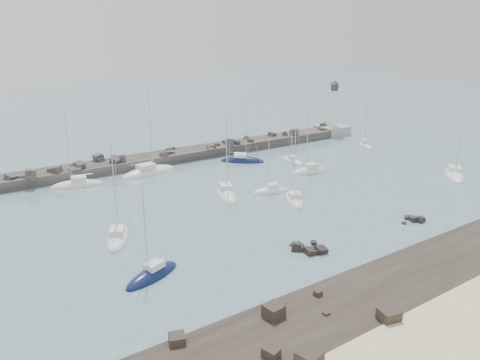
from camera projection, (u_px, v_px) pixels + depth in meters
The scene contains 18 objects.
ground at pixel (286, 219), 66.86m from camera, with size 400.00×400.00×0.00m, color slate.
rock_shelf at pixel (417, 285), 49.44m from camera, with size 140.00×12.22×1.96m.
rock_cluster_near at pixel (306, 250), 57.27m from camera, with size 4.29×4.44×1.68m.
rock_cluster_far at pixel (414, 220), 66.41m from camera, with size 3.74×3.15×1.29m.
breakwater at pixel (133, 166), 92.54m from camera, with size 115.00×6.95×4.90m.
lighthouse at pixel (332, 123), 121.07m from camera, with size 7.00×7.00×14.60m.
sailboat_2 at pixel (152, 276), 51.08m from camera, with size 7.73×4.78×11.90m.
sailboat_3 at pixel (118, 238), 60.42m from camera, with size 6.15×8.65×13.37m.
sailboat_4 at pixel (149, 173), 88.29m from camera, with size 11.67×4.87×17.75m.
sailboat_5 at pixel (271, 192), 77.97m from camera, with size 6.79×3.62×10.46m.
sailboat_6 at pixel (226, 195), 76.42m from camera, with size 6.14×9.73×14.85m.
sailboat_7 at pixel (294, 200), 73.93m from camera, with size 5.93×7.99×12.45m.
sailboat_8 at pixel (242, 161), 96.39m from camera, with size 8.51×8.05×14.10m.
sailboat_9 at pixel (309, 172), 88.71m from camera, with size 8.14×4.10×12.62m.
sailboat_10 at pixel (292, 161), 96.12m from camera, with size 2.83×6.95×10.81m.
sailboat_11 at pixel (454, 175), 86.74m from camera, with size 9.63×8.97×15.79m.
sailboat_12 at pixel (365, 146), 109.16m from camera, with size 5.56×7.41×11.80m.
sailboat_13 at pixel (77, 185), 81.08m from camera, with size 9.24×4.78×13.98m.
Camera 1 is at (-40.29, -47.59, 25.61)m, focal length 35.00 mm.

